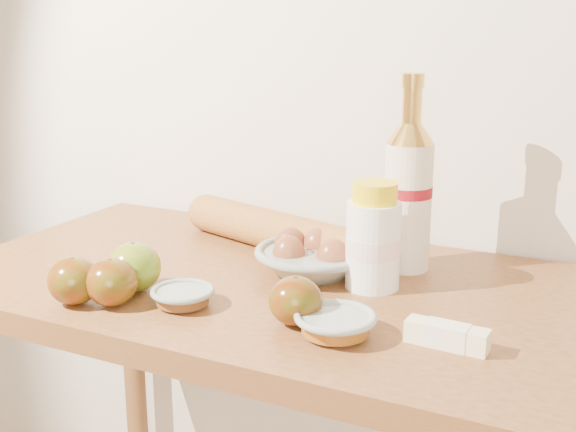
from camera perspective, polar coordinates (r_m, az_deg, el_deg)
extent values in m
cube|color=silver|center=(1.42, 6.64, 14.52)|extent=(3.50, 0.02, 2.60)
cube|color=#935C2F|center=(1.19, 0.64, -6.16)|extent=(1.20, 0.60, 0.04)
cylinder|color=brown|center=(1.85, -11.93, -13.79)|extent=(0.05, 0.05, 0.86)
cylinder|color=beige|center=(1.24, 9.42, 0.69)|extent=(0.10, 0.10, 0.22)
cylinder|color=maroon|center=(1.23, 9.48, 1.98)|extent=(0.10, 0.10, 0.02)
cone|color=gold|center=(1.21, 9.68, 6.47)|extent=(0.10, 0.10, 0.03)
cylinder|color=gold|center=(1.21, 9.78, 8.62)|extent=(0.04, 0.04, 0.06)
cylinder|color=gold|center=(1.20, 9.86, 10.51)|extent=(0.05, 0.05, 0.02)
cylinder|color=white|center=(1.15, 6.74, -2.32)|extent=(0.09, 0.09, 0.14)
cylinder|color=#FFDBD5|center=(1.15, 6.74, -2.32)|extent=(0.09, 0.09, 0.03)
cylinder|color=yellow|center=(1.13, 6.87, 1.86)|extent=(0.08, 0.08, 0.03)
torus|color=gray|center=(1.21, 1.99, -2.86)|extent=(0.23, 0.23, 0.01)
ellipsoid|color=brown|center=(1.20, 0.05, -3.14)|extent=(0.07, 0.07, 0.07)
ellipsoid|color=brown|center=(1.19, 3.55, -3.42)|extent=(0.07, 0.07, 0.07)
ellipsoid|color=brown|center=(1.25, 2.37, -2.49)|extent=(0.07, 0.07, 0.07)
ellipsoid|color=brown|center=(1.25, 0.14, -2.42)|extent=(0.07, 0.07, 0.07)
ellipsoid|color=brown|center=(1.23, 4.48, -2.75)|extent=(0.07, 0.07, 0.07)
cylinder|color=#C3833B|center=(1.35, -1.31, -1.11)|extent=(0.37, 0.18, 0.07)
sphere|color=#C3833B|center=(1.48, -6.46, 0.27)|extent=(0.09, 0.09, 0.07)
sphere|color=#C3833B|center=(1.23, 4.87, -2.74)|extent=(0.09, 0.09, 0.07)
ellipsoid|color=olive|center=(1.16, -12.07, -3.97)|extent=(0.09, 0.09, 0.08)
cylinder|color=#463017|center=(1.15, -12.16, -2.40)|extent=(0.01, 0.01, 0.01)
ellipsoid|color=maroon|center=(1.11, -13.79, -5.11)|extent=(0.08, 0.08, 0.07)
cylinder|color=#483018|center=(1.10, -13.88, -3.61)|extent=(0.01, 0.01, 0.01)
ellipsoid|color=maroon|center=(1.02, 0.59, -6.71)|extent=(0.10, 0.10, 0.07)
cylinder|color=#442D16|center=(1.01, 0.60, -5.14)|extent=(0.01, 0.01, 0.01)
torus|color=gray|center=(1.10, -8.33, -5.89)|extent=(0.12, 0.12, 0.01)
cylinder|color=brown|center=(1.10, -8.32, -6.37)|extent=(0.10, 0.10, 0.02)
torus|color=#96A49E|center=(0.99, 3.77, -7.96)|extent=(0.12, 0.12, 0.01)
cylinder|color=brown|center=(0.99, 3.76, -8.58)|extent=(0.10, 0.10, 0.02)
cube|color=#FCF9C3|center=(0.98, 12.44, -9.22)|extent=(0.11, 0.04, 0.03)
cube|color=white|center=(0.98, 12.44, -9.22)|extent=(0.06, 0.04, 0.03)
ellipsoid|color=maroon|center=(1.13, -16.55, -4.93)|extent=(0.08, 0.08, 0.07)
cylinder|color=#483018|center=(1.12, -16.66, -3.46)|extent=(0.01, 0.01, 0.01)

